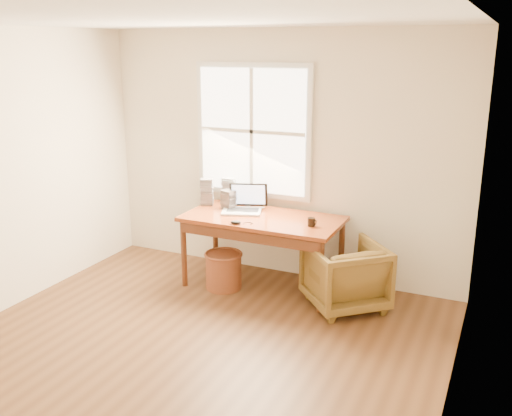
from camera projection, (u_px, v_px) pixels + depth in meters
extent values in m
cube|color=brown|center=(168.00, 372.00, 4.41)|extent=(4.00, 4.50, 0.02)
cube|color=white|center=(151.00, 16.00, 3.69)|extent=(4.00, 4.50, 0.02)
cube|color=silver|center=(281.00, 156.00, 6.03)|extent=(4.00, 0.02, 2.60)
cube|color=silver|center=(457.00, 250.00, 3.25)|extent=(0.02, 4.50, 2.60)
cube|color=silver|center=(253.00, 131.00, 6.04)|extent=(1.32, 0.05, 1.42)
cube|color=white|center=(252.00, 131.00, 6.02)|extent=(1.20, 0.02, 1.30)
cube|color=silver|center=(252.00, 131.00, 6.01)|extent=(0.04, 0.02, 1.30)
cube|color=silver|center=(252.00, 131.00, 6.01)|extent=(1.20, 0.02, 0.04)
cube|color=brown|center=(263.00, 219.00, 5.78)|extent=(1.60, 0.80, 0.04)
imported|color=brown|center=(345.00, 276.00, 5.41)|extent=(0.97, 0.98, 0.64)
cylinder|color=brown|center=(224.00, 271.00, 5.88)|extent=(0.44, 0.44, 0.37)
ellipsoid|color=black|center=(236.00, 222.00, 5.54)|extent=(0.12, 0.09, 0.04)
cylinder|color=black|center=(311.00, 222.00, 5.47)|extent=(0.09, 0.09, 0.08)
cube|color=silver|center=(230.00, 190.00, 6.27)|extent=(0.15, 0.13, 0.28)
cube|color=#232428|center=(228.00, 200.00, 6.04)|extent=(0.15, 0.14, 0.20)
cube|color=#92949E|center=(207.00, 192.00, 6.18)|extent=(0.16, 0.16, 0.29)
cube|color=silver|center=(247.00, 197.00, 6.20)|extent=(0.15, 0.14, 0.17)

